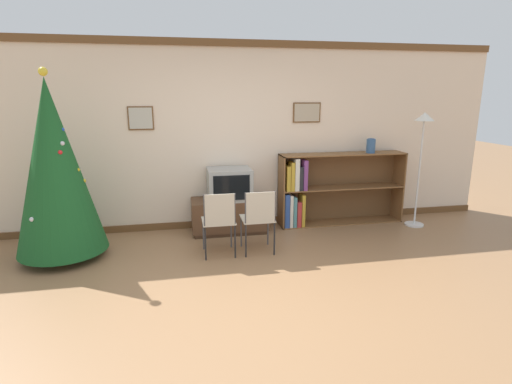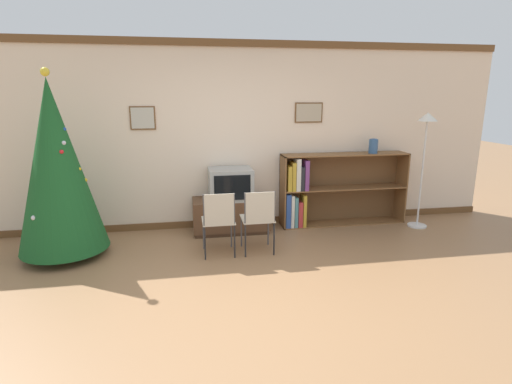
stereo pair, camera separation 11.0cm
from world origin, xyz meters
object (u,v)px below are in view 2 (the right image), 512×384
at_px(tv_console, 231,215).
at_px(folding_chair_left, 219,220).
at_px(vase, 373,146).
at_px(television, 230,184).
at_px(standing_lamp, 425,140).
at_px(christmas_tree, 56,167).
at_px(bookshelf, 322,190).
at_px(folding_chair_right, 258,217).

height_order(tv_console, folding_chair_left, folding_chair_left).
bearing_deg(vase, television, -178.77).
bearing_deg(television, standing_lamp, -5.47).
height_order(christmas_tree, standing_lamp, christmas_tree).
relative_size(tv_console, television, 1.78).
xyz_separation_m(christmas_tree, bookshelf, (3.53, 0.64, -0.58)).
bearing_deg(christmas_tree, standing_lamp, 3.23).
distance_m(christmas_tree, vase, 4.34).
relative_size(tv_console, folding_chair_right, 1.33).
xyz_separation_m(television, vase, (2.17, 0.05, 0.49)).
height_order(christmas_tree, bookshelf, christmas_tree).
bearing_deg(folding_chair_right, standing_lamp, 13.58).
relative_size(tv_console, folding_chair_left, 1.33).
distance_m(tv_console, bookshelf, 1.44).
distance_m(folding_chair_right, vase, 2.26).
distance_m(folding_chair_left, folding_chair_right, 0.49).
relative_size(folding_chair_left, vase, 3.76).
bearing_deg(standing_lamp, folding_chair_right, -166.42).
relative_size(bookshelf, standing_lamp, 1.13).
bearing_deg(television, bookshelf, 3.87).
bearing_deg(folding_chair_left, folding_chair_right, 0.00).
height_order(folding_chair_left, folding_chair_right, same).
bearing_deg(folding_chair_right, television, 105.47).
bearing_deg(tv_console, television, -90.00).
relative_size(christmas_tree, standing_lamp, 1.32).
relative_size(christmas_tree, vase, 10.32).
distance_m(television, bookshelf, 1.42).
distance_m(television, standing_lamp, 2.89).
bearing_deg(television, folding_chair_right, -74.53).
height_order(folding_chair_right, standing_lamp, standing_lamp).
height_order(christmas_tree, folding_chair_left, christmas_tree).
relative_size(christmas_tree, folding_chair_left, 2.75).
bearing_deg(bookshelf, vase, -3.64).
bearing_deg(folding_chair_right, vase, 25.97).
relative_size(television, folding_chair_left, 0.75).
bearing_deg(bookshelf, tv_console, -176.23).
distance_m(christmas_tree, tv_console, 2.36).
xyz_separation_m(folding_chair_right, vase, (1.92, 0.94, 0.73)).
bearing_deg(television, vase, 1.23).
relative_size(christmas_tree, bookshelf, 1.16).
bearing_deg(bookshelf, christmas_tree, -169.67).
bearing_deg(christmas_tree, vase, 7.89).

